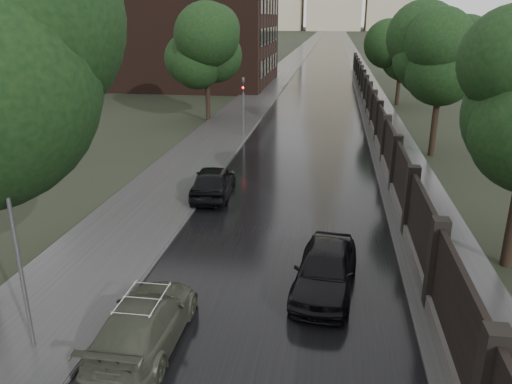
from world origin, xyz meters
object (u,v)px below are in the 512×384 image
Objects in this scene: hatchback_left at (213,181)px; car_right_near at (325,269)px; volga_sedan at (144,322)px; tree_left_far at (206,52)px; tree_right_c at (402,50)px; traffic_light at (243,102)px; lamp_post at (18,253)px; tree_right_b at (441,70)px.

hatchback_left reaches higher than car_right_near.
car_right_near is at bearing -142.62° from volga_sedan.
tree_left_far is 1.05× the size of tree_right_c.
traffic_light reaches higher than hatchback_left.
lamp_post is at bearing -108.52° from tree_right_c.
tree_right_b is 12.44m from traffic_light.
tree_right_b reaches higher than traffic_light.
tree_left_far is at bearing -79.64° from hatchback_left.
lamp_post is at bearing -144.72° from car_right_near.
lamp_post is (2.60, -28.50, -2.57)m from tree_left_far.
volga_sedan is (-10.26, -19.86, -4.31)m from tree_right_b.
traffic_light is at bearing 165.76° from tree_right_b.
tree_right_b is 1.37× the size of lamp_post.
car_right_near is (-5.90, -34.55, -4.23)m from tree_right_c.
tree_left_far is at bearing 117.20° from car_right_near.
volga_sedan is at bearing -137.01° from car_right_near.
hatchback_left is (-11.10, -26.92, -4.23)m from tree_right_c.
tree_right_b is 22.76m from volga_sedan.
tree_right_b reaches higher than volga_sedan.
volga_sedan is (-10.26, -37.86, -4.31)m from tree_right_c.
tree_right_c is 39.46m from volga_sedan.
tree_right_c reaches higher than car_right_near.
car_right_near reaches higher than volga_sedan.
lamp_post reaches higher than volga_sedan.
lamp_post is 1.21× the size of car_right_near.
tree_right_b is 1.58× the size of volga_sedan.
tree_left_far is at bearing 126.47° from traffic_light.
volga_sedan is 10.97m from hatchback_left.
volga_sedan is at bearing 13.74° from lamp_post.
tree_right_c is (0.00, 18.00, 0.00)m from tree_right_b.
tree_right_b is 1.66× the size of hatchback_left.
traffic_light is 20.49m from car_right_near.
tree_left_far is at bearing 152.70° from tree_right_b.
volga_sedan is at bearing -117.33° from tree_right_b.
car_right_near is at bearing -99.69° from tree_right_c.
tree_right_b is 18.00m from tree_right_c.
lamp_post reaches higher than hatchback_left.
hatchback_left is at bearing -112.41° from tree_right_c.
car_right_near is (-5.90, -16.55, -4.23)m from tree_right_b.
traffic_light is (3.70, -5.01, -2.84)m from tree_left_far.
tree_left_far is 1.75× the size of car_right_near.
lamp_post reaches higher than car_right_near.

